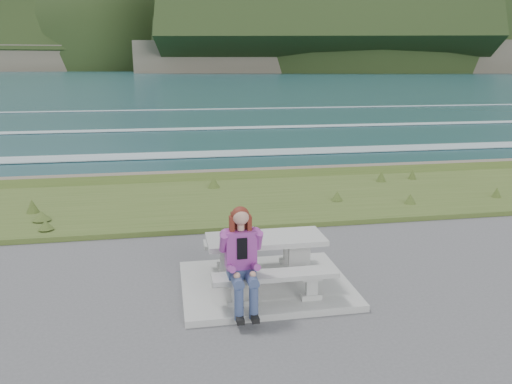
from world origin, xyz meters
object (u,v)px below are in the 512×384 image
picnic_table (266,247)px  bench_seaward (257,245)px  bench_landward (275,280)px  seated_woman (243,274)px

picnic_table → bench_seaward: bearing=90.0°
bench_landward → picnic_table: bearing=90.0°
bench_landward → bench_seaward: same height
bench_landward → seated_woman: size_ratio=1.24×
seated_woman → bench_seaward: bearing=71.4°
seated_woman → bench_landward: bearing=14.7°
bench_landward → seated_woman: bearing=-164.1°
seated_woman → picnic_table: bearing=58.8°
bench_landward → bench_seaward: (0.00, 1.40, 0.00)m
bench_seaward → seated_woman: seated_woman is taller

